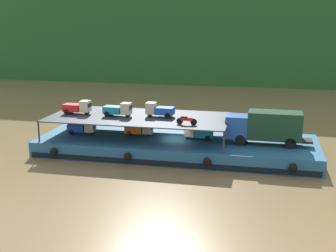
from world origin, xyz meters
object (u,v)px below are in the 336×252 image
at_px(mini_truck_lower_mid, 198,132).
at_px(mini_truck_upper_mid, 118,109).
at_px(cargo_barge, 177,146).
at_px(mini_truck_lower_aft, 140,129).
at_px(mini_truck_lower_stern, 82,127).
at_px(mini_truck_upper_fore, 159,110).
at_px(covered_lorry, 266,126).
at_px(motorcycle_upper_port, 186,120).
at_px(mini_truck_upper_stern, 78,107).

xyz_separation_m(mini_truck_lower_mid, mini_truck_upper_mid, (-7.84, -0.53, 2.00)).
height_order(cargo_barge, mini_truck_lower_aft, mini_truck_lower_aft).
bearing_deg(mini_truck_lower_aft, mini_truck_lower_stern, -174.40).
height_order(cargo_barge, mini_truck_upper_fore, mini_truck_upper_fore).
height_order(cargo_barge, mini_truck_lower_stern, mini_truck_lower_stern).
height_order(mini_truck_lower_stern, mini_truck_upper_mid, mini_truck_upper_mid).
xyz_separation_m(cargo_barge, mini_truck_lower_aft, (-3.82, 0.34, 1.44)).
xyz_separation_m(cargo_barge, covered_lorry, (8.37, -0.17, 2.44)).
xyz_separation_m(covered_lorry, mini_truck_upper_fore, (-10.17, 0.50, 1.00)).
relative_size(covered_lorry, motorcycle_upper_port, 4.15).
distance_m(cargo_barge, covered_lorry, 8.72).
relative_size(mini_truck_lower_stern, mini_truck_upper_fore, 0.99).
distance_m(covered_lorry, mini_truck_lower_mid, 6.40).
xyz_separation_m(covered_lorry, mini_truck_lower_stern, (-18.01, -0.05, -1.00)).
bearing_deg(mini_truck_upper_mid, covered_lorry, 0.57).
xyz_separation_m(mini_truck_lower_mid, motorcycle_upper_port, (-0.72, -2.57, 1.74)).
distance_m(cargo_barge, mini_truck_upper_fore, 3.90).
bearing_deg(mini_truck_upper_fore, mini_truck_upper_stern, -177.14).
bearing_deg(covered_lorry, mini_truck_upper_mid, -179.43).
height_order(mini_truck_lower_aft, mini_truck_upper_fore, mini_truck_upper_fore).
bearing_deg(mini_truck_upper_mid, mini_truck_lower_aft, 18.59).
xyz_separation_m(mini_truck_lower_aft, mini_truck_upper_fore, (2.02, -0.02, 2.00)).
bearing_deg(mini_truck_upper_stern, mini_truck_upper_mid, -2.96).
bearing_deg(cargo_barge, mini_truck_upper_fore, 169.75).
relative_size(mini_truck_lower_mid, mini_truck_upper_fore, 1.00).
relative_size(mini_truck_lower_mid, mini_truck_upper_stern, 1.01).
relative_size(mini_truck_lower_aft, mini_truck_upper_stern, 1.00).
bearing_deg(cargo_barge, covered_lorry, -1.18).
bearing_deg(mini_truck_upper_fore, motorcycle_upper_port, -40.56).
relative_size(mini_truck_lower_mid, motorcycle_upper_port, 1.46).
xyz_separation_m(mini_truck_lower_stern, mini_truck_lower_aft, (5.82, 0.57, 0.00)).
height_order(mini_truck_upper_stern, mini_truck_upper_fore, same).
height_order(covered_lorry, mini_truck_upper_fore, mini_truck_upper_fore).
relative_size(mini_truck_lower_stern, mini_truck_upper_mid, 1.00).
relative_size(cargo_barge, mini_truck_lower_stern, 9.65).
height_order(covered_lorry, mini_truck_lower_aft, covered_lorry).
xyz_separation_m(mini_truck_lower_mid, mini_truck_upper_fore, (-3.86, 0.11, 2.00)).
distance_m(mini_truck_upper_stern, mini_truck_upper_fore, 8.33).
distance_m(mini_truck_lower_stern, motorcycle_upper_port, 11.33).
height_order(mini_truck_lower_stern, mini_truck_lower_aft, same).
height_order(covered_lorry, mini_truck_lower_mid, covered_lorry).
bearing_deg(mini_truck_lower_mid, mini_truck_upper_stern, -178.58).
xyz_separation_m(mini_truck_upper_fore, motorcycle_upper_port, (3.14, -2.69, -0.26)).
bearing_deg(mini_truck_lower_aft, mini_truck_lower_mid, -1.29).
height_order(mini_truck_lower_aft, mini_truck_upper_mid, mini_truck_upper_mid).
distance_m(mini_truck_lower_stern, mini_truck_lower_mid, 11.71).
distance_m(mini_truck_lower_aft, motorcycle_upper_port, 6.08).
bearing_deg(covered_lorry, motorcycle_upper_port, -162.70).
bearing_deg(mini_truck_lower_stern, covered_lorry, 0.17).
distance_m(mini_truck_upper_stern, motorcycle_upper_port, 11.68).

